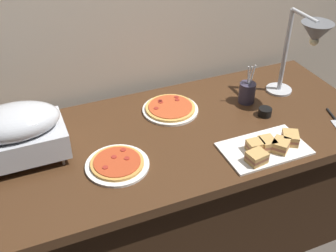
{
  "coord_description": "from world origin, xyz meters",
  "views": [
    {
      "loc": [
        -0.69,
        -1.47,
        1.94
      ],
      "look_at": [
        -0.08,
        0.0,
        0.81
      ],
      "focal_mm": 44.9,
      "sensor_mm": 36.0,
      "label": 1
    }
  ],
  "objects": [
    {
      "name": "chafing_dish",
      "position": [
        -0.73,
        0.08,
        0.91
      ],
      "size": [
        0.39,
        0.25,
        0.26
      ],
      "color": "#B7BABF",
      "rests_on": "buffet_table"
    },
    {
      "name": "sandwich_platter",
      "position": [
        0.29,
        -0.29,
        0.78
      ],
      "size": [
        0.39,
        0.23,
        0.06
      ],
      "color": "white",
      "rests_on": "buffet_table"
    },
    {
      "name": "utensil_holder",
      "position": [
        0.42,
        0.11,
        0.82
      ],
      "size": [
        0.08,
        0.08,
        0.21
      ],
      "color": "#383347",
      "rests_on": "buffet_table"
    },
    {
      "name": "ground_plane",
      "position": [
        0.0,
        0.0,
        0.0
      ],
      "size": [
        8.0,
        8.0,
        0.0
      ],
      "primitive_type": "plane",
      "color": "#4C443D"
    },
    {
      "name": "serving_spatula",
      "position": [
        0.74,
        -0.2,
        0.76
      ],
      "size": [
        0.08,
        0.17,
        0.01
      ],
      "color": "#B7BABF",
      "rests_on": "buffet_table"
    },
    {
      "name": "back_wall",
      "position": [
        0.0,
        0.5,
        1.2
      ],
      "size": [
        4.4,
        0.04,
        2.4
      ],
      "primitive_type": "cube",
      "color": "#B7A893",
      "rests_on": "ground_plane"
    },
    {
      "name": "buffet_table",
      "position": [
        0.0,
        0.0,
        0.39
      ],
      "size": [
        1.9,
        0.84,
        0.76
      ],
      "color": "#422816",
      "rests_on": "ground_plane"
    },
    {
      "name": "pizza_plate_front",
      "position": [
        0.01,
        0.19,
        0.77
      ],
      "size": [
        0.29,
        0.29,
        0.03
      ],
      "color": "white",
      "rests_on": "buffet_table"
    },
    {
      "name": "heat_lamp",
      "position": [
        0.65,
        -0.01,
        1.12
      ],
      "size": [
        0.15,
        0.33,
        0.47
      ],
      "color": "#B7BABF",
      "rests_on": "buffet_table"
    },
    {
      "name": "sauce_cup_near",
      "position": [
        0.44,
        -0.04,
        0.78
      ],
      "size": [
        0.07,
        0.07,
        0.04
      ],
      "color": "black",
      "rests_on": "buffet_table"
    },
    {
      "name": "pizza_plate_center",
      "position": [
        -0.36,
        -0.13,
        0.77
      ],
      "size": [
        0.28,
        0.28,
        0.03
      ],
      "color": "white",
      "rests_on": "buffet_table"
    }
  ]
}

